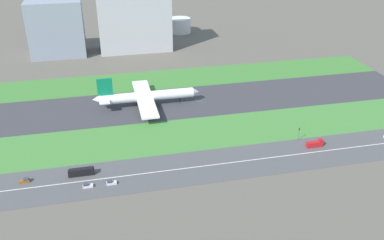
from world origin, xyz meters
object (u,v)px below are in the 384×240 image
car_3 (111,183)px  fuel_tank_west (180,25)px  terminal_building (56,28)px  car_0 (87,186)px  bus_0 (81,172)px  airliner (145,96)px  truck_0 (315,144)px  car_1 (25,180)px  hangar_building (134,17)px  traffic_light (299,133)px

car_3 → fuel_tank_west: (78.10, 237.00, 5.87)m
terminal_building → car_0: bearing=-83.8°
car_0 → bus_0: (-2.57, 10.00, 0.90)m
airliner → car_3: 82.07m
truck_0 → bus_0: truck_0 is taller
car_0 → fuel_tank_west: (88.28, 237.00, 5.87)m
airliner → car_1: (-62.15, -68.00, -5.31)m
hangar_building → truck_0: bearing=-68.5°
traffic_light → fuel_tank_west: (-19.45, 219.01, 2.51)m
car_0 → fuel_tank_west: fuel_tank_west is taller
traffic_light → hangar_building: (-66.42, 174.01, 23.66)m
car_3 → car_1: 38.52m
car_3 → truck_0: bearing=-174.5°
car_0 → hangar_building: hangar_building is taller
car_3 → car_1: same height
car_3 → bus_0: 16.23m
airliner → car_3: airliner is taller
car_3 → hangar_building: (31.13, 192.00, 27.03)m
car_3 → terminal_building: (-31.18, 192.00, 21.14)m
truck_0 → hangar_building: (-71.80, 182.00, 26.28)m
car_3 → fuel_tank_west: size_ratio=0.21×
airliner → fuel_tank_west: size_ratio=3.15×
fuel_tank_west → airliner: bearing=-108.5°
bus_0 → car_1: size_ratio=2.64×
bus_0 → terminal_building: terminal_building is taller
hangar_building → fuel_tank_west: hangar_building is taller
car_0 → airliner: bearing=-114.3°
traffic_light → car_3: bearing=-169.5°
car_1 → hangar_building: bearing=69.4°
bus_0 → hangar_building: hangar_building is taller
car_3 → hangar_building: bearing=-99.2°
car_1 → airliner: bearing=47.6°
traffic_light → airliner: bearing=140.4°
car_0 → traffic_light: (107.73, 17.99, 3.37)m
car_1 → terminal_building: bearing=88.1°
car_0 → hangar_building: 198.25m
bus_0 → terminal_building: bearing=95.8°
car_3 → traffic_light: 99.25m
bus_0 → car_0: bearing=-75.6°
truck_0 → terminal_building: size_ratio=0.19×
car_1 → fuel_tank_west: size_ratio=0.21×
terminal_building → fuel_tank_west: 119.16m
airliner → traffic_light: bearing=-39.6°
car_0 → terminal_building: 194.30m
bus_0 → fuel_tank_west: 244.56m
truck_0 → terminal_building: bearing=126.4°
airliner → car_1: bearing=-132.4°
airliner → hangar_building: 116.21m
truck_0 → car_3: size_ratio=1.91×
truck_0 → car_1: 140.13m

